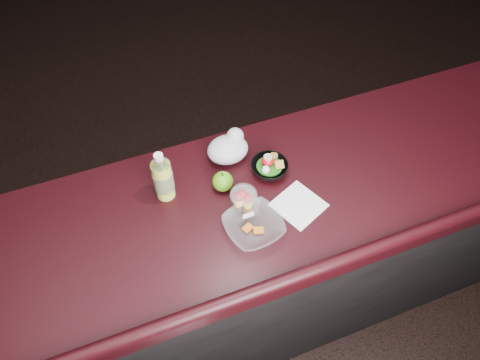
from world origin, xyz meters
name	(u,v)px	position (x,y,z in m)	size (l,w,h in m)	color
room_shell	(323,71)	(0.00, 0.00, 1.83)	(8.00, 8.00, 8.00)	black
counter	(252,263)	(0.00, 0.30, 0.51)	(4.06, 0.71, 1.02)	black
lemonade_bottle	(163,179)	(-0.30, 0.43, 1.11)	(0.07, 0.07, 0.22)	#DFEB3C
fruit_cup	(244,201)	(-0.06, 0.25, 1.09)	(0.10, 0.10, 0.14)	white
green_apple	(223,181)	(-0.09, 0.39, 1.06)	(0.08, 0.08, 0.08)	#459110
plastic_bag	(229,148)	(-0.02, 0.52, 1.07)	(0.16, 0.13, 0.12)	silver
snack_bowl	(269,167)	(0.10, 0.39, 1.05)	(0.19, 0.19, 0.08)	black
takeout_bowl	(254,226)	(-0.06, 0.17, 1.04)	(0.22, 0.22, 0.05)	silver
paper_napkin	(299,205)	(0.14, 0.21, 1.02)	(0.16, 0.16, 0.00)	white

